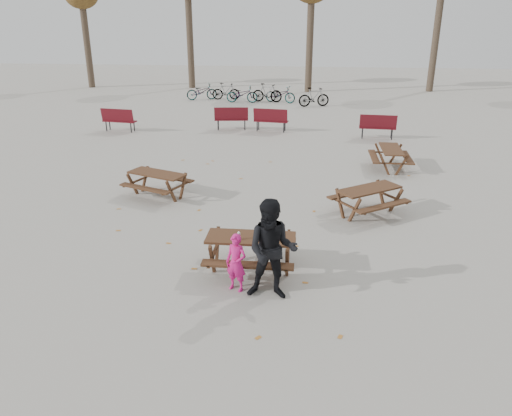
# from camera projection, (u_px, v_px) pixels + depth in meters

# --- Properties ---
(ground) EXTENTS (80.00, 80.00, 0.00)m
(ground) POSITION_uv_depth(u_px,v_px,m) (251.00, 270.00, 10.34)
(ground) COLOR gray
(ground) RESTS_ON ground
(main_picnic_table) EXTENTS (1.80, 1.45, 0.78)m
(main_picnic_table) POSITION_uv_depth(u_px,v_px,m) (251.00, 245.00, 10.13)
(main_picnic_table) COLOR #392315
(main_picnic_table) RESTS_ON ground
(food_tray) EXTENTS (0.18, 0.11, 0.03)m
(food_tray) POSITION_uv_depth(u_px,v_px,m) (266.00, 239.00, 9.91)
(food_tray) COLOR white
(food_tray) RESTS_ON main_picnic_table
(bread_roll) EXTENTS (0.14, 0.06, 0.05)m
(bread_roll) POSITION_uv_depth(u_px,v_px,m) (266.00, 237.00, 9.90)
(bread_roll) COLOR tan
(bread_roll) RESTS_ON food_tray
(soda_bottle) EXTENTS (0.07, 0.07, 0.17)m
(soda_bottle) POSITION_uv_depth(u_px,v_px,m) (239.00, 236.00, 9.90)
(soda_bottle) COLOR silver
(soda_bottle) RESTS_ON main_picnic_table
(child) EXTENTS (0.49, 0.41, 1.16)m
(child) POSITION_uv_depth(u_px,v_px,m) (236.00, 263.00, 9.44)
(child) COLOR #CE1974
(child) RESTS_ON ground
(adult) EXTENTS (0.96, 0.76, 1.94)m
(adult) POSITION_uv_depth(u_px,v_px,m) (272.00, 250.00, 9.05)
(adult) COLOR black
(adult) RESTS_ON ground
(picnic_table_east) EXTENTS (2.19, 2.11, 0.73)m
(picnic_table_east) POSITION_uv_depth(u_px,v_px,m) (368.00, 201.00, 13.05)
(picnic_table_east) COLOR #392315
(picnic_table_east) RESTS_ON ground
(picnic_table_north) EXTENTS (2.04, 1.86, 0.71)m
(picnic_table_north) POSITION_uv_depth(u_px,v_px,m) (158.00, 185.00, 14.32)
(picnic_table_north) COLOR #392315
(picnic_table_north) RESTS_ON ground
(picnic_table_far) EXTENTS (1.34, 1.66, 0.71)m
(picnic_table_far) POSITION_uv_depth(u_px,v_px,m) (390.00, 159.00, 16.83)
(picnic_table_far) COLOR #392315
(picnic_table_far) RESTS_ON ground
(park_bench_row) EXTENTS (12.78, 1.68, 1.03)m
(park_bench_row) POSITION_uv_depth(u_px,v_px,m) (248.00, 121.00, 21.79)
(park_bench_row) COLOR maroon
(park_bench_row) RESTS_ON ground
(bicycle_row) EXTENTS (8.53, 2.71, 1.06)m
(bicycle_row) POSITION_uv_depth(u_px,v_px,m) (254.00, 94.00, 28.99)
(bicycle_row) COLOR black
(bicycle_row) RESTS_ON ground
(fallen_leaves) EXTENTS (11.00, 11.00, 0.01)m
(fallen_leaves) POSITION_uv_depth(u_px,v_px,m) (282.00, 224.00, 12.61)
(fallen_leaves) COLOR #B06E2A
(fallen_leaves) RESTS_ON ground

